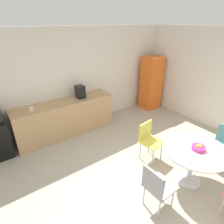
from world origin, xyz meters
The scene contains 11 objects.
ground_plane centered at (0.00, 0.00, 0.00)m, with size 6.00×6.00×0.00m, color #B2A893.
wall_back centered at (0.00, 3.00, 1.30)m, with size 6.00×0.10×2.60m, color silver.
counter_block centered at (-0.44, 2.65, 0.45)m, with size 2.51×0.60×0.90m, color tan.
locker_cabinet centered at (2.55, 2.55, 0.85)m, with size 0.60×0.50×1.70m, color orange.
round_table centered at (0.70, -0.25, 0.60)m, with size 1.09×1.09×0.74m.
chair_yellow centered at (0.57, 0.71, 0.52)m, with size 0.47×0.47×0.83m.
chair_gray centered at (-0.26, -0.26, 0.52)m, with size 0.43×0.43×0.83m.
chair_teal centered at (1.66, -0.29, 0.52)m, with size 0.44×0.44×0.83m.
fruit_bowl centered at (0.72, -0.28, 0.78)m, with size 0.23×0.23×0.11m.
mug_white centered at (-1.23, 2.58, 0.95)m, with size 0.13×0.08×0.09m.
coffee_maker centered at (0.02, 2.65, 1.06)m, with size 0.20×0.24×0.32m, color black.
Camera 1 is at (-1.96, -1.49, 2.72)m, focal length 29.89 mm.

